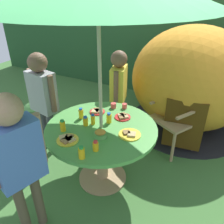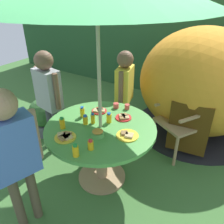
{
  "view_description": "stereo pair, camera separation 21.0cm",
  "coord_description": "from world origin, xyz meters",
  "px_view_note": "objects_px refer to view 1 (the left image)",
  "views": [
    {
      "loc": [
        1.04,
        -1.8,
        2.1
      ],
      "look_at": [
        0.06,
        0.14,
        0.88
      ],
      "focal_mm": 36.75,
      "sensor_mm": 36.0,
      "label": 1
    },
    {
      "loc": [
        1.23,
        -1.69,
        2.1
      ],
      "look_at": [
        0.06,
        0.14,
        0.88
      ],
      "focal_mm": 36.75,
      "sensor_mm": 36.0,
      "label": 2
    }
  ],
  "objects_px": {
    "wooden_chair": "(178,113)",
    "snack_bowl": "(100,134)",
    "potted_plant": "(37,119)",
    "plate_center_back": "(123,117)",
    "juice_bottle_center_front": "(82,153)",
    "juice_bottle_near_left": "(63,126)",
    "juice_bottle_near_right": "(81,113)",
    "dome_tent": "(191,80)",
    "juice_bottle_far_left": "(86,121)",
    "plate_mid_right": "(97,111)",
    "cup_far": "(124,106)",
    "child_in_blue_shirt": "(17,153)",
    "child_in_grey_shirt": "(42,92)",
    "cup_near": "(113,105)",
    "garden_table": "(102,140)",
    "juice_bottle_front_edge": "(93,119)",
    "child_in_yellow_shirt": "(119,84)",
    "plate_back_edge": "(67,139)",
    "juice_bottle_far_right": "(96,146)",
    "juice_bottle_spot_a": "(109,118)",
    "plate_mid_left": "(130,134)"
  },
  "relations": [
    {
      "from": "child_in_yellow_shirt",
      "to": "snack_bowl",
      "type": "distance_m",
      "value": 1.15
    },
    {
      "from": "child_in_yellow_shirt",
      "to": "child_in_grey_shirt",
      "type": "bearing_deg",
      "value": -57.45
    },
    {
      "from": "snack_bowl",
      "to": "potted_plant",
      "type": "bearing_deg",
      "value": 160.92
    },
    {
      "from": "wooden_chair",
      "to": "child_in_yellow_shirt",
      "type": "distance_m",
      "value": 0.92
    },
    {
      "from": "garden_table",
      "to": "juice_bottle_center_front",
      "type": "height_order",
      "value": "juice_bottle_center_front"
    },
    {
      "from": "juice_bottle_spot_a",
      "to": "juice_bottle_near_right",
      "type": "bearing_deg",
      "value": -169.86
    },
    {
      "from": "child_in_yellow_shirt",
      "to": "cup_near",
      "type": "relative_size",
      "value": 19.19
    },
    {
      "from": "juice_bottle_near_left",
      "to": "juice_bottle_near_right",
      "type": "height_order",
      "value": "juice_bottle_near_left"
    },
    {
      "from": "juice_bottle_front_edge",
      "to": "juice_bottle_spot_a",
      "type": "bearing_deg",
      "value": 36.88
    },
    {
      "from": "dome_tent",
      "to": "snack_bowl",
      "type": "distance_m",
      "value": 1.98
    },
    {
      "from": "wooden_chair",
      "to": "plate_back_edge",
      "type": "xyz_separation_m",
      "value": [
        -0.8,
        -1.42,
        0.22
      ]
    },
    {
      "from": "plate_center_back",
      "to": "plate_back_edge",
      "type": "relative_size",
      "value": 0.86
    },
    {
      "from": "dome_tent",
      "to": "juice_bottle_far_left",
      "type": "height_order",
      "value": "dome_tent"
    },
    {
      "from": "child_in_grey_shirt",
      "to": "juice_bottle_near_right",
      "type": "height_order",
      "value": "child_in_grey_shirt"
    },
    {
      "from": "child_in_blue_shirt",
      "to": "juice_bottle_center_front",
      "type": "height_order",
      "value": "child_in_blue_shirt"
    },
    {
      "from": "plate_mid_right",
      "to": "juice_bottle_near_right",
      "type": "relative_size",
      "value": 1.44
    },
    {
      "from": "wooden_chair",
      "to": "child_in_yellow_shirt",
      "type": "height_order",
      "value": "child_in_yellow_shirt"
    },
    {
      "from": "garden_table",
      "to": "plate_mid_right",
      "type": "xyz_separation_m",
      "value": [
        -0.2,
        0.26,
        0.18
      ]
    },
    {
      "from": "garden_table",
      "to": "wooden_chair",
      "type": "distance_m",
      "value": 1.23
    },
    {
      "from": "wooden_chair",
      "to": "cup_near",
      "type": "relative_size",
      "value": 13.58
    },
    {
      "from": "plate_center_back",
      "to": "juice_bottle_far_left",
      "type": "distance_m",
      "value": 0.44
    },
    {
      "from": "snack_bowl",
      "to": "juice_bottle_front_edge",
      "type": "height_order",
      "value": "juice_bottle_front_edge"
    },
    {
      "from": "child_in_yellow_shirt",
      "to": "plate_back_edge",
      "type": "relative_size",
      "value": 6.12
    },
    {
      "from": "dome_tent",
      "to": "potted_plant",
      "type": "height_order",
      "value": "dome_tent"
    },
    {
      "from": "cup_near",
      "to": "potted_plant",
      "type": "bearing_deg",
      "value": -173.73
    },
    {
      "from": "juice_bottle_near_left",
      "to": "juice_bottle_center_front",
      "type": "height_order",
      "value": "juice_bottle_near_left"
    },
    {
      "from": "child_in_yellow_shirt",
      "to": "juice_bottle_near_left",
      "type": "xyz_separation_m",
      "value": [
        -0.08,
        -1.19,
        -0.04
      ]
    },
    {
      "from": "wooden_chair",
      "to": "cup_near",
      "type": "bearing_deg",
      "value": -108.66
    },
    {
      "from": "plate_back_edge",
      "to": "juice_bottle_far_right",
      "type": "distance_m",
      "value": 0.33
    },
    {
      "from": "plate_center_back",
      "to": "juice_bottle_center_front",
      "type": "bearing_deg",
      "value": -92.23
    },
    {
      "from": "juice_bottle_far_right",
      "to": "child_in_yellow_shirt",
      "type": "bearing_deg",
      "value": 106.6
    },
    {
      "from": "plate_mid_right",
      "to": "juice_bottle_center_front",
      "type": "xyz_separation_m",
      "value": [
        0.29,
        -0.78,
        0.04
      ]
    },
    {
      "from": "child_in_yellow_shirt",
      "to": "juice_bottle_front_edge",
      "type": "relative_size",
      "value": 10.8
    },
    {
      "from": "juice_bottle_near_left",
      "to": "cup_far",
      "type": "bearing_deg",
      "value": 63.7
    },
    {
      "from": "juice_bottle_near_left",
      "to": "child_in_grey_shirt",
      "type": "bearing_deg",
      "value": 146.47
    },
    {
      "from": "juice_bottle_near_left",
      "to": "child_in_yellow_shirt",
      "type": "bearing_deg",
      "value": 86.26
    },
    {
      "from": "juice_bottle_spot_a",
      "to": "garden_table",
      "type": "bearing_deg",
      "value": -104.38
    },
    {
      "from": "plate_mid_right",
      "to": "juice_bottle_far_right",
      "type": "xyz_separation_m",
      "value": [
        0.35,
        -0.63,
        0.03
      ]
    },
    {
      "from": "wooden_chair",
      "to": "potted_plant",
      "type": "height_order",
      "value": "wooden_chair"
    },
    {
      "from": "cup_far",
      "to": "child_in_blue_shirt",
      "type": "bearing_deg",
      "value": -103.22
    },
    {
      "from": "wooden_chair",
      "to": "juice_bottle_center_front",
      "type": "xyz_separation_m",
      "value": [
        -0.52,
        -1.58,
        0.26
      ]
    },
    {
      "from": "plate_center_back",
      "to": "juice_bottle_spot_a",
      "type": "height_order",
      "value": "juice_bottle_spot_a"
    },
    {
      "from": "juice_bottle_center_front",
      "to": "juice_bottle_near_left",
      "type": "bearing_deg",
      "value": 146.74
    },
    {
      "from": "plate_mid_right",
      "to": "plate_mid_left",
      "type": "xyz_separation_m",
      "value": [
        0.53,
        -0.26,
        -0.0
      ]
    },
    {
      "from": "wooden_chair",
      "to": "snack_bowl",
      "type": "height_order",
      "value": "wooden_chair"
    },
    {
      "from": "juice_bottle_far_right",
      "to": "juice_bottle_spot_a",
      "type": "xyz_separation_m",
      "value": [
        -0.12,
        0.49,
        0.01
      ]
    },
    {
      "from": "child_in_blue_shirt",
      "to": "child_in_yellow_shirt",
      "type": "bearing_deg",
      "value": 16.49
    },
    {
      "from": "child_in_blue_shirt",
      "to": "juice_bottle_near_left",
      "type": "height_order",
      "value": "child_in_blue_shirt"
    },
    {
      "from": "potted_plant",
      "to": "plate_center_back",
      "type": "distance_m",
      "value": 1.5
    },
    {
      "from": "snack_bowl",
      "to": "juice_bottle_far_left",
      "type": "relative_size",
      "value": 1.17
    }
  ]
}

